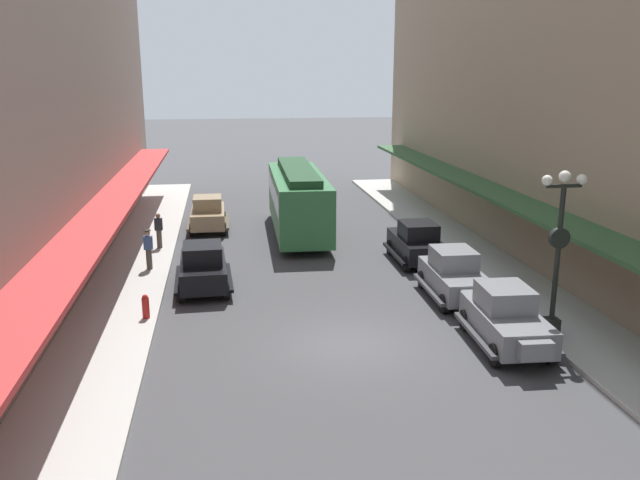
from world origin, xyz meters
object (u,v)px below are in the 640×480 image
Objects in this scene: parked_car_0 at (208,213)px; parked_car_1 at (455,274)px; parked_car_3 at (417,242)px; fire_hydrant at (146,306)px; parked_car_2 at (506,317)px; pedestrian_0 at (159,230)px; pedestrian_1 at (148,249)px; parked_car_4 at (203,266)px; streetcar at (298,198)px; lamp_post_with_clock at (558,246)px.

parked_car_0 and parked_car_1 have the same top height.
parked_car_1 is at bearing -89.85° from parked_car_3.
fire_hydrant is (-10.99, -0.73, -0.38)m from parked_car_1.
parked_car_2 is 2.63× the size of pedestrian_0.
parked_car_3 is 11.44m from pedestrian_1.
parked_car_2 is at bearing -36.32° from parked_car_4.
pedestrian_1 is at bearing -140.76° from streetcar.
parked_car_2 is at bearing -18.07° from fire_hydrant.
lamp_post_with_clock is at bearing -78.58° from parked_car_3.
parked_car_1 is 4.80m from lamp_post_with_clock.
parked_car_4 is 2.62× the size of pedestrian_0.
lamp_post_with_clock is 16.10m from pedestrian_1.
lamp_post_with_clock is at bearing -14.26° from fire_hydrant.
parked_car_4 is (-9.23, 6.79, 0.00)m from parked_car_2.
parked_car_2 is 11.64m from fire_hydrant.
parked_car_0 is 0.99× the size of parked_car_4.
parked_car_0 is 15.30m from parked_car_1.
parked_car_0 and parked_car_2 have the same top height.
lamp_post_with_clock is (6.31, -14.62, 1.08)m from streetcar.
lamp_post_with_clock is 6.29× the size of fire_hydrant.
pedestrian_1 is (-6.90, -5.64, -0.89)m from streetcar.
parked_car_2 is 0.84× the size of lamp_post_with_clock.
streetcar reaches higher than fire_hydrant.
streetcar is (-4.54, 10.65, 0.96)m from parked_car_1.
parked_car_0 is 7.61m from pedestrian_1.
lamp_post_with_clock is at bearing -56.12° from parked_car_0.
parked_car_0 is at bearing 126.67° from parked_car_1.
parked_car_4 is at bearing -119.35° from streetcar.
parked_car_1 and parked_car_2 have the same top height.
parked_car_0 is 1.00× the size of parked_car_3.
lamp_post_with_clock is 18.13m from pedestrian_0.
parked_car_0 and parked_car_3 have the same top height.
parked_car_3 is 2.56× the size of pedestrian_1.
parked_car_3 is at bearing -17.62° from pedestrian_0.
lamp_post_with_clock is 3.09× the size of pedestrian_1.
fire_hydrant is at bearing -176.21° from parked_car_1.
lamp_post_with_clock is (1.76, -3.97, 2.04)m from parked_car_1.
parked_car_0 is at bearing 140.80° from parked_car_3.
parked_car_0 is 4.96m from streetcar.
parked_car_3 reaches higher than pedestrian_0.
parked_car_2 is 2.58× the size of pedestrian_1.
streetcar reaches higher than parked_car_1.
pedestrian_0 is at bearing -161.78° from streetcar.
streetcar is at bearing 60.49° from fire_hydrant.
lamp_post_with_clock is at bearing -66.02° from parked_car_1.
parked_car_3 is at bearing 90.57° from parked_car_2.
parked_car_2 is 1.00× the size of parked_car_4.
parked_car_4 reaches higher than pedestrian_1.
parked_car_0 is 5.20× the size of fire_hydrant.
pedestrian_1 is (-11.45, 5.02, 0.07)m from parked_car_1.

